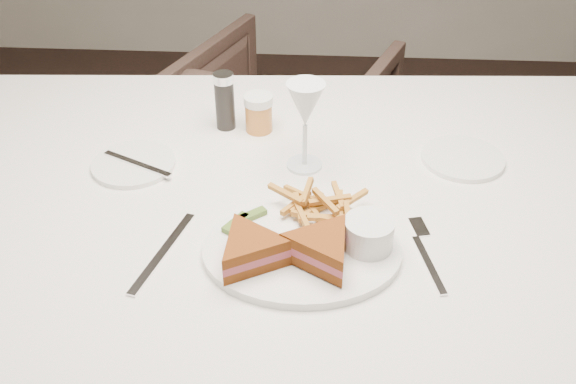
% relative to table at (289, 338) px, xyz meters
% --- Properties ---
extents(table, '(1.54, 1.07, 0.75)m').
position_rel_table_xyz_m(table, '(0.00, 0.00, 0.00)').
color(table, silver).
rests_on(table, ground).
extents(chair_far, '(0.80, 0.78, 0.64)m').
position_rel_table_xyz_m(chair_far, '(-0.07, 1.00, -0.05)').
color(chair_far, '#4D382F').
rests_on(chair_far, ground).
extents(table_setting, '(0.80, 0.59, 0.18)m').
position_rel_table_xyz_m(table_setting, '(0.02, -0.06, 0.41)').
color(table_setting, white).
rests_on(table_setting, table).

